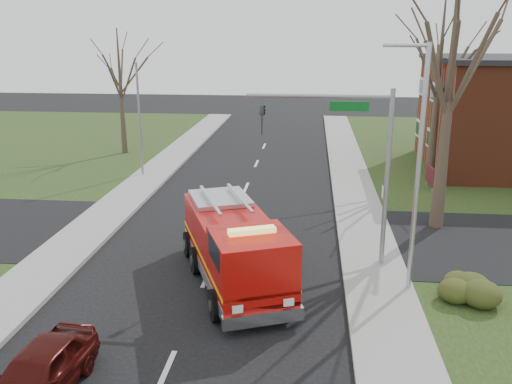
# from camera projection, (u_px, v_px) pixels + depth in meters

# --- Properties ---
(ground) EXTENTS (120.00, 120.00, 0.00)m
(ground) POSITION_uv_depth(u_px,v_px,m) (208.00, 276.00, 20.10)
(ground) COLOR black
(ground) RESTS_ON ground
(sidewalk_right) EXTENTS (2.40, 80.00, 0.15)m
(sidewalk_right) POSITION_uv_depth(u_px,v_px,m) (377.00, 281.00, 19.47)
(sidewalk_right) COLOR gray
(sidewalk_right) RESTS_ON ground
(sidewalk_left) EXTENTS (2.40, 80.00, 0.15)m
(sidewalk_left) POSITION_uv_depth(u_px,v_px,m) (48.00, 267.00, 20.68)
(sidewalk_left) COLOR gray
(sidewalk_left) RESTS_ON ground
(health_center_sign) EXTENTS (0.12, 2.00, 1.40)m
(health_center_sign) POSITION_uv_depth(u_px,v_px,m) (430.00, 175.00, 30.75)
(health_center_sign) COLOR #51131C
(health_center_sign) RESTS_ON ground
(hedge_corner) EXTENTS (2.80, 2.00, 0.90)m
(hedge_corner) POSITION_uv_depth(u_px,v_px,m) (467.00, 285.00, 18.10)
(hedge_corner) COLOR #2E3A15
(hedge_corner) RESTS_ON lawn_right
(bare_tree_near) EXTENTS (6.00, 6.00, 12.00)m
(bare_tree_near) POSITION_uv_depth(u_px,v_px,m) (452.00, 64.00, 22.80)
(bare_tree_near) COLOR #362920
(bare_tree_near) RESTS_ON ground
(bare_tree_far) EXTENTS (5.25, 5.25, 10.50)m
(bare_tree_far) POSITION_uv_depth(u_px,v_px,m) (439.00, 72.00, 31.50)
(bare_tree_far) COLOR #362920
(bare_tree_far) RESTS_ON ground
(bare_tree_left) EXTENTS (4.50, 4.50, 9.00)m
(bare_tree_left) POSITION_uv_depth(u_px,v_px,m) (120.00, 78.00, 38.58)
(bare_tree_left) COLOR #362920
(bare_tree_left) RESTS_ON ground
(traffic_signal_mast) EXTENTS (5.29, 0.18, 6.80)m
(traffic_signal_mast) POSITION_uv_depth(u_px,v_px,m) (353.00, 146.00, 19.69)
(traffic_signal_mast) COLOR gray
(traffic_signal_mast) RESTS_ON ground
(streetlight_pole) EXTENTS (1.48, 0.16, 8.40)m
(streetlight_pole) POSITION_uv_depth(u_px,v_px,m) (417.00, 164.00, 17.63)
(streetlight_pole) COLOR #B7BABF
(streetlight_pole) RESTS_ON ground
(utility_pole_far) EXTENTS (0.14, 0.14, 7.00)m
(utility_pole_far) POSITION_uv_depth(u_px,v_px,m) (140.00, 121.00, 33.13)
(utility_pole_far) COLOR gray
(utility_pole_far) RESTS_ON ground
(fire_engine) EXTENTS (4.96, 7.63, 2.91)m
(fire_engine) POSITION_uv_depth(u_px,v_px,m) (235.00, 249.00, 19.15)
(fire_engine) COLOR #AF0C08
(fire_engine) RESTS_ON ground
(parked_car_maroon) EXTENTS (1.91, 4.06, 1.34)m
(parked_car_maroon) POSITION_uv_depth(u_px,v_px,m) (39.00, 373.00, 13.24)
(parked_car_maroon) COLOR #3A0C09
(parked_car_maroon) RESTS_ON ground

